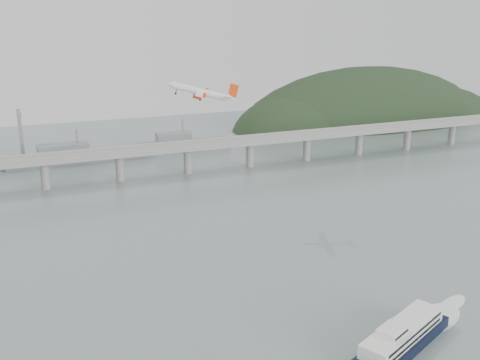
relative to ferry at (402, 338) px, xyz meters
name	(u,v)px	position (x,y,z in m)	size (l,w,h in m)	color
ground	(292,298)	(-17.73, 47.18, -4.25)	(900.00, 900.00, 0.00)	slate
bridge	(159,153)	(-18.88, 247.18, 13.40)	(800.00, 22.00, 23.90)	gray
headland	(375,137)	(267.45, 378.93, -23.59)	(365.00, 155.00, 156.00)	black
ferry	(402,338)	(0.00, 0.00, 0.00)	(78.04, 40.72, 15.67)	black
airliner	(202,92)	(-29.10, 122.90, 71.95)	(34.03, 31.83, 11.16)	white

